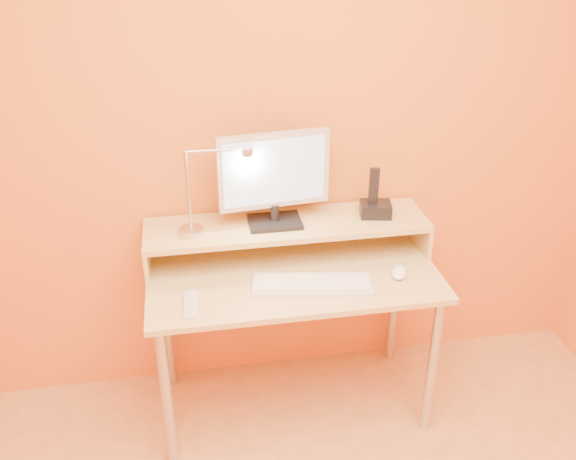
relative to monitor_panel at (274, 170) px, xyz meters
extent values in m
cube|color=orange|center=(0.05, 0.16, 0.13)|extent=(3.00, 0.04, 2.50)
cylinder|color=#B9B9BB|center=(-0.50, -0.41, -0.77)|extent=(0.04, 0.04, 0.69)
cylinder|color=#B9B9BB|center=(0.60, -0.41, -0.77)|extent=(0.04, 0.04, 0.69)
cylinder|color=#B9B9BB|center=(-0.50, 0.09, -0.77)|extent=(0.04, 0.04, 0.69)
cylinder|color=#B9B9BB|center=(0.60, 0.09, -0.77)|extent=(0.04, 0.04, 0.69)
cube|color=#DDC483|center=(0.05, -0.16, -0.41)|extent=(1.20, 0.60, 0.02)
cube|color=#DDC483|center=(-0.54, -0.01, -0.33)|extent=(0.02, 0.30, 0.14)
cube|color=#DDC483|center=(0.64, -0.01, -0.33)|extent=(0.02, 0.30, 0.14)
cube|color=#DDC483|center=(0.05, -0.01, -0.25)|extent=(1.20, 0.30, 0.02)
cube|color=black|center=(0.00, -0.01, -0.23)|extent=(0.22, 0.16, 0.02)
cylinder|color=black|center=(0.00, -0.01, -0.19)|extent=(0.04, 0.04, 0.07)
cube|color=silver|center=(0.00, 0.00, 0.00)|extent=(0.46, 0.09, 0.32)
cube|color=black|center=(0.00, 0.02, 0.00)|extent=(0.42, 0.06, 0.27)
cube|color=#95BBD7|center=(0.00, -0.02, 0.00)|extent=(0.42, 0.05, 0.27)
cylinder|color=#B9B9BB|center=(-0.35, -0.04, -0.23)|extent=(0.10, 0.10, 0.02)
cylinder|color=#B9B9BB|center=(-0.35, -0.04, -0.05)|extent=(0.01, 0.01, 0.33)
cylinder|color=#B9B9BB|center=(-0.23, -0.04, 0.12)|extent=(0.24, 0.01, 0.01)
cylinder|color=#B9B9BB|center=(-0.11, -0.04, 0.10)|extent=(0.04, 0.04, 0.03)
cylinder|color=#FFEAC6|center=(-0.11, -0.04, 0.09)|extent=(0.03, 0.03, 0.00)
cube|color=black|center=(0.44, -0.01, -0.21)|extent=(0.15, 0.12, 0.06)
cube|color=black|center=(0.42, -0.01, -0.10)|extent=(0.04, 0.03, 0.16)
cube|color=#1458FF|center=(0.48, -0.06, -0.21)|extent=(0.01, 0.00, 0.04)
cube|color=silver|center=(0.11, -0.28, -0.39)|extent=(0.49, 0.23, 0.02)
ellipsoid|color=white|center=(0.48, -0.26, -0.38)|extent=(0.10, 0.12, 0.04)
cube|color=silver|center=(-0.38, -0.33, -0.39)|extent=(0.06, 0.18, 0.02)
camera|label=1|loc=(-0.35, -2.32, 0.97)|focal=39.00mm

